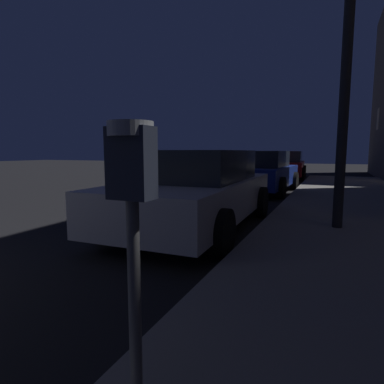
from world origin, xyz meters
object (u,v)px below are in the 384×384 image
at_px(car_silver, 197,189).
at_px(street_lamp, 349,12).
at_px(car_red, 286,165).
at_px(parking_meter, 132,203).
at_px(car_blue, 261,172).

xyz_separation_m(car_silver, street_lamp, (2.39, 0.39, 2.83)).
bearing_deg(car_red, car_silver, -90.00).
height_order(parking_meter, car_blue, parking_meter).
bearing_deg(car_blue, street_lamp, -65.49).
relative_size(parking_meter, car_red, 0.32).
bearing_deg(street_lamp, car_silver, -170.62).
bearing_deg(street_lamp, parking_meter, -100.56).
bearing_deg(car_silver, parking_meter, -70.37).
xyz_separation_m(car_silver, car_red, (-0.00, 11.83, 0.00)).
bearing_deg(parking_meter, car_red, 95.40).
bearing_deg(street_lamp, car_blue, 114.51).
distance_m(parking_meter, car_red, 16.17).
bearing_deg(car_red, car_blue, -90.02).
bearing_deg(car_silver, street_lamp, 9.38).
distance_m(car_silver, car_blue, 5.64).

